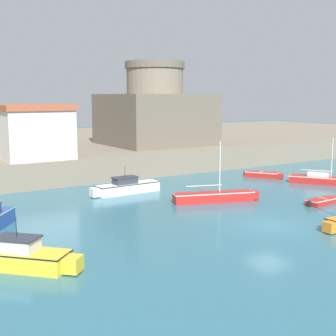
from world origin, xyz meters
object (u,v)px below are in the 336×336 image
at_px(motorboat_yellow_3, 16,256).
at_px(fortress, 155,113).
at_px(dinghy_red_4, 263,174).
at_px(sailboat_red_1, 215,196).
at_px(motorboat_white_5, 126,187).
at_px(dinghy_red_2, 322,201).
at_px(harbor_shed_mid_row, 33,131).
at_px(sailboat_red_0, 326,180).

bearing_deg(motorboat_yellow_3, fortress, 48.13).
bearing_deg(dinghy_red_4, sailboat_red_1, -150.72).
xyz_separation_m(motorboat_white_5, fortress, (10.99, 13.55, 5.50)).
relative_size(dinghy_red_2, dinghy_red_4, 0.95).
xyz_separation_m(sailboat_red_1, dinghy_red_2, (6.32, -4.97, -0.18)).
bearing_deg(harbor_shed_mid_row, sailboat_red_0, -34.12).
xyz_separation_m(motorboat_yellow_3, dinghy_red_4, (27.55, 12.10, -0.26)).
distance_m(motorboat_white_5, fortress, 18.29).
xyz_separation_m(dinghy_red_2, dinghy_red_4, (4.56, 11.07, 0.07)).
relative_size(motorboat_white_5, fortress, 0.55).
xyz_separation_m(dinghy_red_2, fortress, (0.40, 25.05, 5.81)).
distance_m(dinghy_red_2, dinghy_red_4, 11.97).
relative_size(sailboat_red_0, dinghy_red_2, 1.90).
bearing_deg(dinghy_red_2, sailboat_red_1, 141.84).
relative_size(sailboat_red_0, motorboat_yellow_3, 1.20).
bearing_deg(harbor_shed_mid_row, dinghy_red_2, -52.59).
relative_size(dinghy_red_2, harbor_shed_mid_row, 0.48).
bearing_deg(motorboat_yellow_3, sailboat_red_1, 19.80).
distance_m(sailboat_red_1, fortress, 21.91).
distance_m(sailboat_red_0, fortress, 21.63).
relative_size(motorboat_yellow_3, dinghy_red_4, 1.50).
height_order(dinghy_red_4, motorboat_white_5, motorboat_white_5).
xyz_separation_m(motorboat_yellow_3, fortress, (23.38, 26.08, 5.47)).
height_order(motorboat_yellow_3, harbor_shed_mid_row, harbor_shed_mid_row).
xyz_separation_m(dinghy_red_2, motorboat_white_5, (-10.59, 11.50, 0.31)).
bearing_deg(harbor_shed_mid_row, motorboat_white_5, -60.64).
distance_m(motorboat_yellow_3, harbor_shed_mid_row, 23.07).
bearing_deg(motorboat_yellow_3, motorboat_white_5, 45.32).
height_order(dinghy_red_4, harbor_shed_mid_row, harbor_shed_mid_row).
bearing_deg(sailboat_red_0, dinghy_red_4, 111.31).
xyz_separation_m(sailboat_red_1, motorboat_yellow_3, (-16.66, -6.00, 0.15)).
bearing_deg(sailboat_red_0, dinghy_red_2, -142.94).
xyz_separation_m(motorboat_white_5, harbor_shed_mid_row, (-5.01, 8.90, 4.32)).
relative_size(sailboat_red_1, dinghy_red_4, 1.88).
xyz_separation_m(dinghy_red_4, harbor_shed_mid_row, (-20.17, 9.33, 4.56)).
bearing_deg(dinghy_red_2, harbor_shed_mid_row, 127.41).
bearing_deg(sailboat_red_0, sailboat_red_1, -179.07).
bearing_deg(dinghy_red_4, dinghy_red_2, -112.41).
xyz_separation_m(sailboat_red_1, harbor_shed_mid_row, (-9.28, 15.43, 4.44)).
height_order(sailboat_red_1, motorboat_white_5, sailboat_red_1).
xyz_separation_m(dinghy_red_4, motorboat_white_5, (-15.16, 0.43, 0.24)).
height_order(sailboat_red_0, motorboat_yellow_3, sailboat_red_0).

